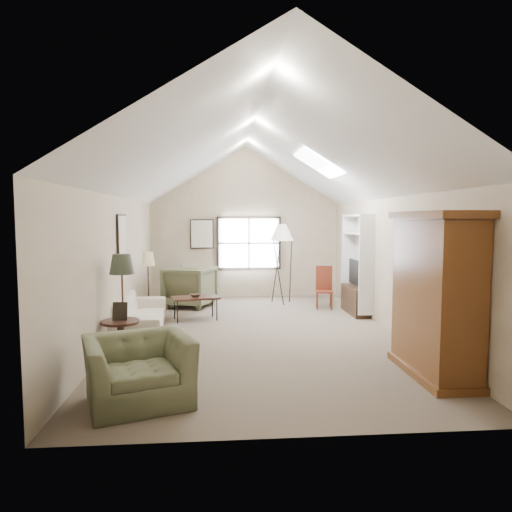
{
  "coord_description": "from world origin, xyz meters",
  "views": [
    {
      "loc": [
        -0.71,
        -8.2,
        2.12
      ],
      "look_at": [
        0.0,
        0.4,
        1.4
      ],
      "focal_mm": 32.0,
      "sensor_mm": 36.0,
      "label": 1
    }
  ],
  "objects": [
    {
      "name": "armchair_far",
      "position": [
        -1.39,
        2.71,
        0.49
      ],
      "size": [
        1.36,
        1.38,
        0.97
      ],
      "primitive_type": "imported",
      "rotation": [
        0.0,
        0.0,
        2.76
      ],
      "color": "#5A5C40",
      "rests_on": "ground"
    },
    {
      "name": "armoire",
      "position": [
        2.18,
        -2.4,
        1.1
      ],
      "size": [
        0.6,
        1.5,
        2.2
      ],
      "primitive_type": "cube",
      "color": "brown",
      "rests_on": "ground"
    },
    {
      "name": "tan_lamp",
      "position": [
        -2.2,
        1.54,
        0.72
      ],
      "size": [
        0.31,
        0.31,
        1.43
      ],
      "primitive_type": null,
      "rotation": [
        0.0,
        0.0,
        0.07
      ],
      "color": "tan",
      "rests_on": "ground"
    },
    {
      "name": "bowl",
      "position": [
        -1.2,
        1.24,
        0.52
      ],
      "size": [
        0.28,
        0.28,
        0.06
      ],
      "primitive_type": "imported",
      "rotation": [
        0.0,
        0.0,
        0.25
      ],
      "color": "#392717",
      "rests_on": "coffee_table"
    },
    {
      "name": "side_table",
      "position": [
        -2.2,
        -1.26,
        0.29
      ],
      "size": [
        0.61,
        0.61,
        0.57
      ],
      "primitive_type": "cylinder",
      "rotation": [
        0.0,
        0.0,
        0.07
      ],
      "color": "#321B14",
      "rests_on": "ground"
    },
    {
      "name": "window",
      "position": [
        0.1,
        3.96,
        1.45
      ],
      "size": [
        1.72,
        0.08,
        1.42
      ],
      "primitive_type": "cube",
      "color": "black",
      "rests_on": "room_shell"
    },
    {
      "name": "armchair_near",
      "position": [
        -1.63,
        -3.01,
        0.38
      ],
      "size": [
        1.44,
        1.35,
        0.76
      ],
      "primitive_type": "imported",
      "rotation": [
        0.0,
        0.0,
        0.34
      ],
      "color": "#616748",
      "rests_on": "ground"
    },
    {
      "name": "media_console",
      "position": [
        2.32,
        1.6,
        0.3
      ],
      "size": [
        0.34,
        1.18,
        0.6
      ],
      "primitive_type": "cube",
      "color": "#382316",
      "rests_on": "ground"
    },
    {
      "name": "side_chair",
      "position": [
        1.75,
        2.2,
        0.5
      ],
      "size": [
        0.45,
        0.45,
        0.99
      ],
      "primitive_type": "cube",
      "rotation": [
        0.0,
        0.0,
        -0.18
      ],
      "color": "brown",
      "rests_on": "ground"
    },
    {
      "name": "tripod_lamp",
      "position": [
        0.85,
        2.91,
        1.0
      ],
      "size": [
        0.68,
        0.68,
        2.01
      ],
      "primitive_type": null,
      "rotation": [
        0.0,
        0.0,
        -0.2
      ],
      "color": "white",
      "rests_on": "ground"
    },
    {
      "name": "room_shell",
      "position": [
        0.0,
        0.0,
        3.21
      ],
      "size": [
        5.01,
        8.01,
        4.0
      ],
      "color": "#736452",
      "rests_on": "ground"
    },
    {
      "name": "tv_panel",
      "position": [
        2.32,
        1.6,
        0.92
      ],
      "size": [
        0.05,
        0.9,
        0.55
      ],
      "primitive_type": "cube",
      "color": "black",
      "rests_on": "media_console"
    },
    {
      "name": "tv_alcove",
      "position": [
        2.34,
        1.6,
        1.15
      ],
      "size": [
        0.32,
        1.3,
        2.1
      ],
      "primitive_type": "cube",
      "color": "white",
      "rests_on": "ground"
    },
    {
      "name": "sofa",
      "position": [
        -2.2,
        0.34,
        0.33
      ],
      "size": [
        1.06,
        2.35,
        0.67
      ],
      "primitive_type": "imported",
      "rotation": [
        0.0,
        0.0,
        1.65
      ],
      "color": "white",
      "rests_on": "ground"
    },
    {
      "name": "wall_art",
      "position": [
        -1.88,
        1.94,
        1.73
      ],
      "size": [
        1.97,
        3.71,
        0.88
      ],
      "color": "black",
      "rests_on": "room_shell"
    },
    {
      "name": "skylight",
      "position": [
        1.3,
        0.9,
        3.22
      ],
      "size": [
        0.8,
        1.2,
        0.52
      ],
      "primitive_type": null,
      "color": "white",
      "rests_on": "room_shell"
    },
    {
      "name": "dark_lamp",
      "position": [
        -2.2,
        -1.06,
        0.8
      ],
      "size": [
        0.41,
        0.41,
        1.59
      ],
      "primitive_type": null,
      "rotation": [
        0.0,
        0.0,
        0.07
      ],
      "color": "#272B1F",
      "rests_on": "ground"
    },
    {
      "name": "coffee_table",
      "position": [
        -1.2,
        1.24,
        0.24
      ],
      "size": [
        1.06,
        0.75,
        0.49
      ],
      "primitive_type": "cube",
      "rotation": [
        0.0,
        0.0,
        0.25
      ],
      "color": "#341C15",
      "rests_on": "ground"
    }
  ]
}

